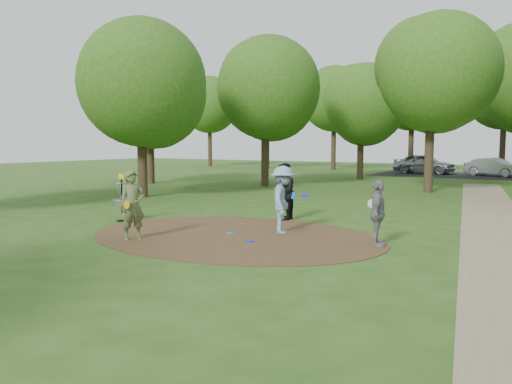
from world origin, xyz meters
The scene contains 15 objects.
ground centered at (0.00, 0.00, 0.00)m, with size 100.00×100.00×0.00m, color #2D5119.
dirt_clearing centered at (0.00, 0.00, 0.01)m, with size 8.40×8.40×0.02m, color #47301C.
footpath centered at (6.50, 2.00, 0.01)m, with size 2.00×40.00×0.01m, color #8C7A5B.
parking_lot centered at (2.00, 30.00, 0.00)m, with size 14.00×8.00×0.01m, color black.
player_observer_with_disc centered at (-1.92, -1.83, 0.91)m, with size 0.71×0.79×1.82m.
player_throwing_with_disc centered at (0.97, 1.04, 0.95)m, with size 1.38×1.40×1.89m.
player_walking_with_disc centered at (-0.10, 3.16, 0.93)m, with size 0.93×1.06×1.87m.
player_waiting_with_disc centered at (3.80, 0.61, 0.82)m, with size 0.58×1.02×1.64m.
disc_ground_cyan centered at (-0.22, 0.19, 0.03)m, with size 0.22×0.22×0.02m, color #1683B4.
disc_ground_blue centered at (0.84, -0.51, 0.03)m, with size 0.22×0.22×0.02m, color #0D30DF.
disc_ground_red centered at (-0.76, 1.67, 0.03)m, with size 0.22×0.22×0.02m, color red.
car_left centered at (-1.55, 30.54, 0.82)m, with size 1.93×4.79×1.63m, color #93959A.
car_right centered at (3.69, 29.92, 0.69)m, with size 1.46×4.20×1.38m, color #A4A5AB.
disc_golf_basket centered at (-4.50, 0.30, 0.87)m, with size 0.63×0.63×1.54m.
tree_ring centered at (1.45, 9.27, 5.33)m, with size 37.04×46.22×9.81m.
Camera 1 is at (7.38, -11.22, 2.54)m, focal length 35.00 mm.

